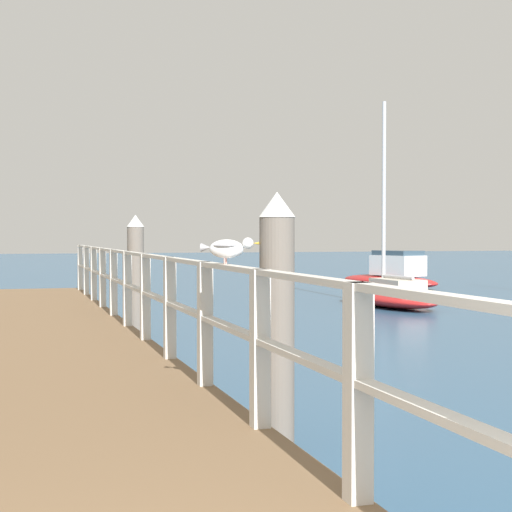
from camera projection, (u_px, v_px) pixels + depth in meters
name	position (u px, v px, depth m)	size (l,w,h in m)	color
pier_deck	(35.00, 352.00, 10.76)	(2.83, 19.73, 0.43)	brown
pier_railing	(136.00, 283.00, 11.12)	(0.12, 18.25, 1.10)	beige
dock_piling_near	(277.00, 323.00, 6.46)	(0.29, 0.29, 2.11)	#6B6056
dock_piling_far	(136.00, 277.00, 13.67)	(0.29, 0.29, 2.11)	#6B6056
seagull_foreground	(228.00, 248.00, 6.45)	(0.44, 0.28, 0.21)	white
boat_1	(389.00, 295.00, 20.11)	(1.57, 4.19, 5.10)	red
boat_4	(392.00, 275.00, 27.41)	(2.61, 4.68, 1.26)	red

